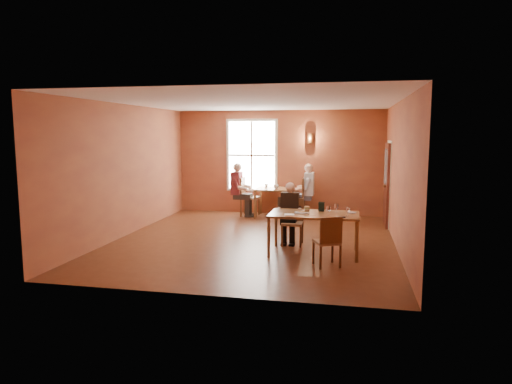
% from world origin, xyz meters
% --- Properties ---
extents(ground, '(6.00, 7.00, 0.01)m').
position_xyz_m(ground, '(0.00, 0.00, 0.00)').
color(ground, brown).
rests_on(ground, ground).
extents(wall_back, '(6.00, 0.04, 3.00)m').
position_xyz_m(wall_back, '(0.00, 3.50, 1.50)').
color(wall_back, brown).
rests_on(wall_back, ground).
extents(wall_front, '(6.00, 0.04, 3.00)m').
position_xyz_m(wall_front, '(0.00, -3.50, 1.50)').
color(wall_front, brown).
rests_on(wall_front, ground).
extents(wall_left, '(0.04, 7.00, 3.00)m').
position_xyz_m(wall_left, '(-3.00, 0.00, 1.50)').
color(wall_left, brown).
rests_on(wall_left, ground).
extents(wall_right, '(0.04, 7.00, 3.00)m').
position_xyz_m(wall_right, '(3.00, 0.00, 1.50)').
color(wall_right, brown).
rests_on(wall_right, ground).
extents(ceiling, '(6.00, 7.00, 0.04)m').
position_xyz_m(ceiling, '(0.00, 0.00, 3.00)').
color(ceiling, white).
rests_on(ceiling, wall_back).
extents(window, '(1.36, 0.10, 1.96)m').
position_xyz_m(window, '(-0.80, 3.45, 1.70)').
color(window, white).
rests_on(window, wall_back).
extents(door, '(0.12, 1.04, 2.10)m').
position_xyz_m(door, '(2.94, 2.30, 1.05)').
color(door, maroon).
rests_on(door, ground).
extents(wall_sconce, '(0.16, 0.16, 0.28)m').
position_xyz_m(wall_sconce, '(0.90, 3.40, 2.20)').
color(wall_sconce, brown).
rests_on(wall_sconce, wall_back).
extents(main_table, '(1.71, 0.96, 0.80)m').
position_xyz_m(main_table, '(1.37, -0.87, 0.40)').
color(main_table, brown).
rests_on(main_table, ground).
extents(chair_diner_main, '(0.43, 0.43, 0.97)m').
position_xyz_m(chair_diner_main, '(0.87, -0.22, 0.48)').
color(chair_diner_main, brown).
rests_on(chair_diner_main, ground).
extents(diner_main, '(0.50, 0.50, 1.26)m').
position_xyz_m(diner_main, '(0.87, -0.25, 0.63)').
color(diner_main, black).
rests_on(diner_main, ground).
extents(chair_empty, '(0.53, 0.53, 0.91)m').
position_xyz_m(chair_empty, '(1.66, -1.64, 0.46)').
color(chair_empty, '#432516').
rests_on(chair_empty, ground).
extents(plate_food, '(0.29, 0.29, 0.04)m').
position_xyz_m(plate_food, '(1.13, -0.87, 0.82)').
color(plate_food, white).
rests_on(plate_food, main_table).
extents(sandwich, '(0.11, 0.11, 0.11)m').
position_xyz_m(sandwich, '(1.23, -0.80, 0.86)').
color(sandwich, tan).
rests_on(sandwich, main_table).
extents(goblet_a, '(0.10, 0.10, 0.20)m').
position_xyz_m(goblet_a, '(1.79, -0.75, 0.90)').
color(goblet_a, white).
rests_on(goblet_a, main_table).
extents(goblet_b, '(0.09, 0.09, 0.18)m').
position_xyz_m(goblet_b, '(2.01, -1.02, 0.89)').
color(goblet_b, silver).
rests_on(goblet_b, main_table).
extents(goblet_c, '(0.10, 0.10, 0.20)m').
position_xyz_m(goblet_c, '(1.65, -1.06, 0.90)').
color(goblet_c, white).
rests_on(goblet_c, main_table).
extents(menu_stand, '(0.12, 0.08, 0.19)m').
position_xyz_m(menu_stand, '(1.49, -0.63, 0.90)').
color(menu_stand, black).
rests_on(menu_stand, main_table).
extents(knife, '(0.18, 0.12, 0.00)m').
position_xyz_m(knife, '(1.34, -1.14, 0.80)').
color(knife, silver).
rests_on(knife, main_table).
extents(napkin, '(0.21, 0.21, 0.01)m').
position_xyz_m(napkin, '(0.92, -1.10, 0.81)').
color(napkin, white).
rests_on(napkin, main_table).
extents(side_plate, '(0.20, 0.20, 0.01)m').
position_xyz_m(side_plate, '(2.08, -0.66, 0.81)').
color(side_plate, white).
rests_on(side_plate, main_table).
extents(sunglasses, '(0.14, 0.04, 0.02)m').
position_xyz_m(sunglasses, '(1.90, -1.19, 0.81)').
color(sunglasses, black).
rests_on(sunglasses, main_table).
extents(second_table, '(0.92, 0.92, 0.81)m').
position_xyz_m(second_table, '(-0.09, 2.94, 0.40)').
color(second_table, brown).
rests_on(second_table, ground).
extents(chair_diner_white, '(0.49, 0.49, 1.11)m').
position_xyz_m(chair_diner_white, '(0.56, 2.94, 0.55)').
color(chair_diner_white, '#3E2511').
rests_on(chair_diner_white, ground).
extents(diner_white, '(0.58, 0.58, 1.46)m').
position_xyz_m(diner_white, '(0.59, 2.94, 0.73)').
color(diner_white, silver).
rests_on(diner_white, ground).
extents(chair_diner_maroon, '(0.48, 0.48, 1.09)m').
position_xyz_m(chair_diner_maroon, '(-0.74, 2.94, 0.55)').
color(chair_diner_maroon, '#552613').
rests_on(chair_diner_maroon, ground).
extents(diner_maroon, '(0.58, 0.58, 1.46)m').
position_xyz_m(diner_maroon, '(-0.77, 2.94, 0.73)').
color(diner_maroon, maroon).
rests_on(diner_maroon, ground).
extents(cup_a, '(0.19, 0.19, 0.11)m').
position_xyz_m(cup_a, '(0.02, 2.85, 0.86)').
color(cup_a, silver).
rests_on(cup_a, second_table).
extents(cup_b, '(0.12, 0.12, 0.10)m').
position_xyz_m(cup_b, '(-0.30, 3.10, 0.86)').
color(cup_b, white).
rests_on(cup_b, second_table).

